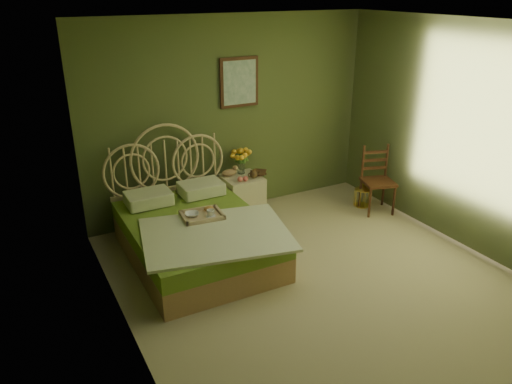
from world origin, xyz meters
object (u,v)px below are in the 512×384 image
bed (195,233)px  nightstand (242,190)px  chair (375,175)px  birdcage (362,195)px

bed → nightstand: size_ratio=2.23×
chair → birdcage: chair is taller
nightstand → chair: bearing=-23.5°
chair → birdcage: 0.38m
nightstand → chair: size_ratio=1.07×
bed → birdcage: bed is taller
bed → nightstand: 1.28m
bed → chair: bearing=1.5°
nightstand → birdcage: nightstand is taller
bed → nightstand: bearing=38.7°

